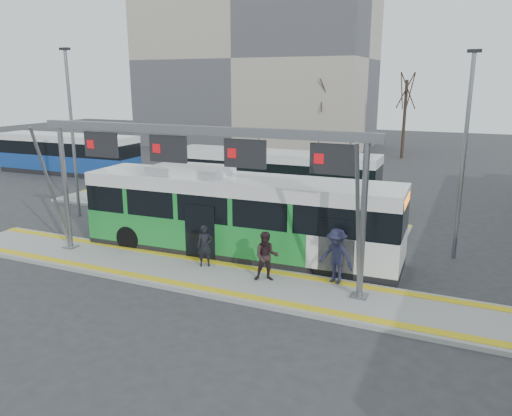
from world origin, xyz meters
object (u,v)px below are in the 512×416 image
at_px(passenger_a, 205,246).
at_px(passenger_c, 336,256).
at_px(gantry, 196,157).
at_px(passenger_b, 266,256).
at_px(hero_bus, 238,216).

height_order(passenger_a, passenger_c, passenger_c).
xyz_separation_m(gantry, passenger_b, (2.62, 0.10, -3.29)).
xyz_separation_m(gantry, passenger_c, (4.85, 0.85, -3.19)).
bearing_deg(gantry, hero_bus, 80.89).
height_order(gantry, hero_bus, gantry).
bearing_deg(passenger_c, hero_bus, 174.49).
bearing_deg(hero_bus, passenger_b, -49.09).
xyz_separation_m(gantry, passenger_a, (-0.00, 0.45, -3.37)).
distance_m(hero_bus, passenger_c, 4.77).
bearing_deg(gantry, passenger_b, 2.12).
relative_size(passenger_a, passenger_b, 0.90).
relative_size(passenger_a, passenger_c, 0.81).
bearing_deg(hero_bus, gantry, -101.35).
bearing_deg(passenger_c, passenger_b, -146.98).
bearing_deg(gantry, passenger_c, 9.89).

